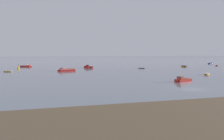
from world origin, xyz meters
TOP-DOWN VIEW (x-y plane):
  - ground_plane at (0.00, 0.00)m, footprint 800.00×800.00m
  - rowboat_moored_0 at (21.52, 23.16)m, footprint 4.05×4.13m
  - motorboat_moored_0 at (71.30, 82.27)m, footprint 4.30×2.69m
  - motorboat_moored_1 at (-34.91, 80.37)m, footprint 5.80×3.71m
  - rowboat_moored_2 at (38.33, 61.04)m, footprint 2.25×4.91m
  - rowboat_moored_4 at (-39.34, 51.90)m, footprint 3.53×2.48m
  - rowboat_moored_5 at (13.55, 55.17)m, footprint 3.11×2.37m
  - motorboat_moored_2 at (-8.25, 65.62)m, footprint 3.50×6.62m
  - rowboat_moored_6 at (58.51, 62.28)m, footprint 3.33×2.84m
  - motorboat_moored_3 at (-19.66, 49.64)m, footprint 6.98×3.66m
  - motorboat_moored_5 at (4.28, 10.34)m, footprint 5.22×3.08m
  - channel_buoy at (-37.48, 67.12)m, footprint 0.90×0.90m

SIDE VIEW (x-z plane):
  - ground_plane at x=0.00m, z-range 0.00..0.00m
  - rowboat_moored_5 at x=13.55m, z-range -0.11..0.37m
  - rowboat_moored_6 at x=58.51m, z-range -0.12..0.40m
  - rowboat_moored_4 at x=-39.34m, z-range -0.12..0.41m
  - rowboat_moored_0 at x=21.52m, z-range -0.16..0.53m
  - motorboat_moored_0 at x=71.30m, z-range -0.51..0.89m
  - rowboat_moored_2 at x=38.33m, z-range -0.17..0.58m
  - motorboat_moored_1 at x=-34.91m, z-range -0.68..1.20m
  - motorboat_moored_5 at x=4.28m, z-range -0.65..1.22m
  - motorboat_moored_2 at x=-8.25m, z-range -0.78..1.38m
  - motorboat_moored_3 at x=-19.66m, z-range -0.83..1.45m
  - channel_buoy at x=-37.48m, z-range -0.69..1.61m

